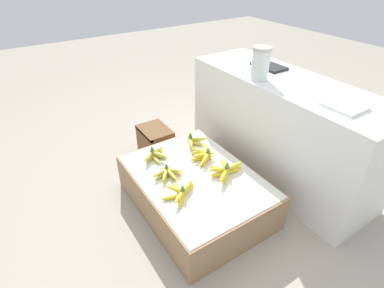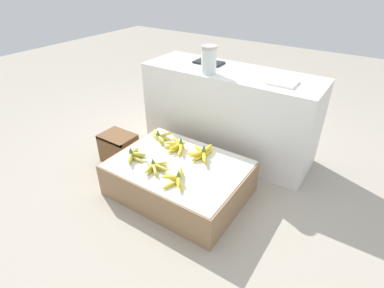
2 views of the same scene
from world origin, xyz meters
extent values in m
plane|color=#A89E8E|center=(0.00, 0.00, 0.00)|extent=(10.00, 10.00, 0.00)
cube|color=#997551|center=(0.00, 0.00, 0.13)|extent=(0.96, 0.71, 0.26)
cube|color=silver|center=(0.00, 0.00, 0.26)|extent=(0.93, 0.68, 0.00)
cube|color=white|center=(0.00, 0.74, 0.37)|extent=(1.50, 0.51, 0.75)
cube|color=brown|center=(-0.69, 0.06, 0.13)|extent=(0.29, 0.22, 0.25)
cube|color=#4E3520|center=(-0.69, -0.04, 0.24)|extent=(0.29, 0.02, 0.02)
ellipsoid|color=gold|center=(-0.31, -0.17, 0.28)|extent=(0.09, 0.11, 0.03)
ellipsoid|color=gold|center=(-0.28, -0.14, 0.28)|extent=(0.12, 0.03, 0.03)
ellipsoid|color=gold|center=(-0.30, -0.10, 0.28)|extent=(0.10, 0.10, 0.03)
ellipsoid|color=gold|center=(-0.34, -0.10, 0.28)|extent=(0.04, 0.12, 0.03)
ellipsoid|color=gold|center=(-0.30, -0.18, 0.30)|extent=(0.09, 0.11, 0.03)
ellipsoid|color=gold|center=(-0.28, -0.12, 0.30)|extent=(0.12, 0.08, 0.03)
ellipsoid|color=gold|center=(-0.34, -0.11, 0.30)|extent=(0.04, 0.12, 0.03)
cone|color=#4C7533|center=(-0.33, -0.14, 0.34)|extent=(0.03, 0.03, 0.04)
ellipsoid|color=#DBCC4C|center=(-0.11, -0.18, 0.27)|extent=(0.06, 0.15, 0.02)
ellipsoid|color=#DBCC4C|center=(-0.08, -0.18, 0.27)|extent=(0.13, 0.11, 0.02)
ellipsoid|color=#DBCC4C|center=(-0.09, -0.14, 0.27)|extent=(0.15, 0.04, 0.02)
ellipsoid|color=#DBCC4C|center=(-0.10, -0.12, 0.27)|extent=(0.12, 0.13, 0.02)
ellipsoid|color=#DBCC4C|center=(-0.11, -0.18, 0.30)|extent=(0.05, 0.15, 0.02)
ellipsoid|color=#DBCC4C|center=(-0.09, -0.17, 0.30)|extent=(0.13, 0.12, 0.02)
ellipsoid|color=#DBCC4C|center=(-0.07, -0.14, 0.30)|extent=(0.15, 0.02, 0.02)
ellipsoid|color=#DBCC4C|center=(-0.10, -0.12, 0.30)|extent=(0.12, 0.12, 0.02)
cone|color=#4C7533|center=(-0.12, -0.15, 0.33)|extent=(0.03, 0.03, 0.04)
ellipsoid|color=yellow|center=(0.10, -0.12, 0.27)|extent=(0.08, 0.13, 0.03)
ellipsoid|color=yellow|center=(0.07, -0.17, 0.27)|extent=(0.13, 0.03, 0.03)
ellipsoid|color=yellow|center=(0.10, -0.23, 0.27)|extent=(0.06, 0.13, 0.03)
ellipsoid|color=yellow|center=(0.15, -0.20, 0.27)|extent=(0.11, 0.11, 0.03)
ellipsoid|color=yellow|center=(0.10, -0.13, 0.30)|extent=(0.08, 0.13, 0.03)
ellipsoid|color=yellow|center=(0.09, -0.20, 0.30)|extent=(0.12, 0.09, 0.03)
ellipsoid|color=yellow|center=(0.14, -0.20, 0.30)|extent=(0.09, 0.12, 0.03)
cone|color=#4C7533|center=(0.12, -0.17, 0.33)|extent=(0.03, 0.03, 0.04)
ellipsoid|color=gold|center=(-0.29, 0.15, 0.28)|extent=(0.12, 0.08, 0.03)
ellipsoid|color=gold|center=(-0.30, 0.20, 0.28)|extent=(0.12, 0.09, 0.03)
ellipsoid|color=gold|center=(-0.34, 0.23, 0.28)|extent=(0.04, 0.13, 0.03)
ellipsoid|color=gold|center=(-0.38, 0.20, 0.28)|extent=(0.12, 0.08, 0.03)
ellipsoid|color=gold|center=(-0.29, 0.15, 0.30)|extent=(0.12, 0.08, 0.03)
ellipsoid|color=gold|center=(-0.30, 0.23, 0.30)|extent=(0.09, 0.12, 0.03)
ellipsoid|color=gold|center=(-0.38, 0.20, 0.30)|extent=(0.12, 0.09, 0.03)
cone|color=#4C7533|center=(-0.33, 0.18, 0.34)|extent=(0.03, 0.03, 0.04)
ellipsoid|color=yellow|center=(-0.14, 0.19, 0.28)|extent=(0.15, 0.10, 0.03)
ellipsoid|color=yellow|center=(-0.15, 0.14, 0.28)|extent=(0.15, 0.10, 0.03)
ellipsoid|color=yellow|center=(-0.12, 0.13, 0.28)|extent=(0.08, 0.16, 0.03)
ellipsoid|color=yellow|center=(-0.08, 0.13, 0.28)|extent=(0.10, 0.16, 0.03)
ellipsoid|color=yellow|center=(-0.15, 0.19, 0.30)|extent=(0.16, 0.10, 0.03)
ellipsoid|color=yellow|center=(-0.15, 0.15, 0.30)|extent=(0.16, 0.09, 0.03)
ellipsoid|color=yellow|center=(-0.11, 0.14, 0.30)|extent=(0.07, 0.16, 0.03)
ellipsoid|color=yellow|center=(-0.08, 0.14, 0.30)|extent=(0.11, 0.15, 0.03)
cone|color=#4C7533|center=(-0.10, 0.17, 0.34)|extent=(0.03, 0.03, 0.04)
ellipsoid|color=yellow|center=(0.11, 0.22, 0.28)|extent=(0.04, 0.13, 0.03)
ellipsoid|color=yellow|center=(0.06, 0.21, 0.28)|extent=(0.12, 0.10, 0.03)
ellipsoid|color=yellow|center=(0.05, 0.15, 0.28)|extent=(0.13, 0.07, 0.03)
ellipsoid|color=yellow|center=(0.09, 0.13, 0.28)|extent=(0.07, 0.13, 0.03)
ellipsoid|color=yellow|center=(0.13, 0.14, 0.28)|extent=(0.11, 0.12, 0.03)
ellipsoid|color=yellow|center=(0.10, 0.23, 0.31)|extent=(0.03, 0.13, 0.03)
ellipsoid|color=yellow|center=(0.06, 0.19, 0.31)|extent=(0.13, 0.07, 0.03)
ellipsoid|color=yellow|center=(0.08, 0.12, 0.31)|extent=(0.09, 0.13, 0.03)
ellipsoid|color=yellow|center=(0.14, 0.12, 0.31)|extent=(0.10, 0.12, 0.03)
cone|color=#4C7533|center=(0.10, 0.17, 0.34)|extent=(0.03, 0.03, 0.05)
cylinder|color=silver|center=(-0.12, 0.58, 0.85)|extent=(0.12, 0.12, 0.19)
cylinder|color=#B7B2A8|center=(-0.12, 0.58, 0.95)|extent=(0.12, 0.12, 0.02)
cube|color=white|center=(0.45, 0.68, 0.76)|extent=(0.21, 0.18, 0.02)
cube|color=#232328|center=(-0.25, 0.81, 0.76)|extent=(0.25, 0.15, 0.02)
camera|label=1|loc=(1.24, -0.84, 1.48)|focal=28.00mm
camera|label=2|loc=(1.06, -1.42, 1.51)|focal=28.00mm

